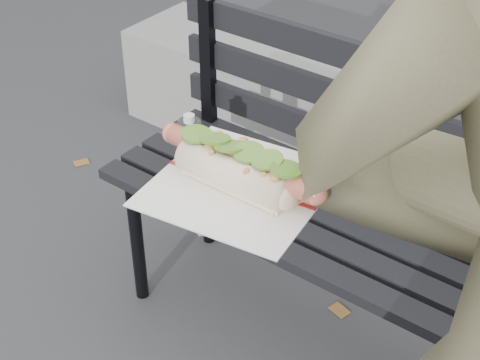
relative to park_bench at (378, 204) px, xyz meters
The scene contains 3 objects.
park_bench is the anchor object (origin of this frame).
concrete_block 1.20m from the park_bench, 139.40° to the left, with size 1.20×0.40×0.40m, color slate.
held_hotdog 1.13m from the park_bench, 63.73° to the right, with size 0.62×0.30×0.20m.
Camera 1 is at (0.54, -0.60, 1.67)m, focal length 55.00 mm.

